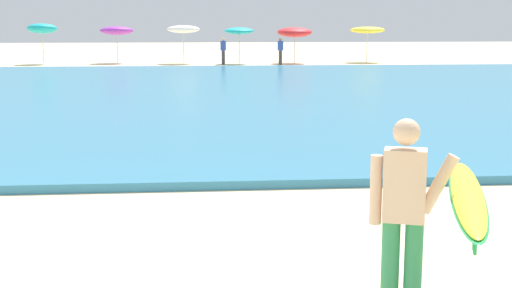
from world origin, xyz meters
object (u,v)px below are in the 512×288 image
Objects in this scene: beach_umbrella_0 at (42,29)px; beach_umbrella_2 at (183,29)px; beachgoer_near_row_left at (223,50)px; beachgoer_near_row_mid at (280,50)px; surfer_with_board at (430,206)px; beach_umbrella_5 at (367,30)px; beach_umbrella_3 at (239,31)px; beach_umbrella_1 at (117,31)px; beach_umbrella_4 at (295,32)px.

beach_umbrella_0 is 1.07× the size of beach_umbrella_2.
beachgoer_near_row_left is 3.37m from beachgoer_near_row_mid.
beach_umbrella_2 is 1.46× the size of beachgoer_near_row_mid.
beach_umbrella_5 is (8.84, 37.78, 0.97)m from surfer_with_board.
beach_umbrella_2 reaches higher than surfer_with_board.
beach_umbrella_3 is at bearing -2.91° from beach_umbrella_0.
beach_umbrella_1 is 10.12m from beachgoer_near_row_mid.
surfer_with_board is 1.00× the size of beach_umbrella_2.
beach_umbrella_0 reaches higher than beachgoer_near_row_left.
beach_umbrella_0 reaches higher than beach_umbrella_3.
beach_umbrella_1 is at bearing 7.41° from beach_umbrella_0.
beach_umbrella_5 is 6.24m from beachgoer_near_row_mid.
beach_umbrella_2 is 1.05× the size of beach_umbrella_5.
beach_umbrella_1 is 4.11m from beach_umbrella_2.
beachgoer_near_row_left is at bearing 172.54° from beachgoer_near_row_mid.
beach_umbrella_3 is at bearing -177.09° from beach_umbrella_4.
beach_umbrella_2 reaches higher than beach_umbrella_4.
beach_umbrella_5 is at bearing 21.25° from beachgoer_near_row_mid.
beach_umbrella_2 is at bearing 172.36° from beach_umbrella_3.
beach_umbrella_2 is at bearing 177.65° from beach_umbrella_4.
beach_umbrella_2 reaches higher than beachgoer_near_row_mid.
beach_umbrella_4 is (10.77, -0.98, -0.09)m from beach_umbrella_1.
beach_umbrella_4 is (3.38, 0.17, -0.08)m from beach_umbrella_3.
surfer_with_board is 37.54m from beach_umbrella_2.
beach_umbrella_1 is at bearing 174.78° from beach_umbrella_4.
beach_umbrella_0 is 1.13× the size of beach_umbrella_4.
beach_umbrella_3 is at bearing -174.43° from beach_umbrella_5.
beachgoer_near_row_left and beachgoer_near_row_mid have the same top height.
beach_umbrella_4 is at bearing -2.35° from beach_umbrella_2.
beachgoer_near_row_mid is at bearing -14.95° from beach_umbrella_1.
beach_umbrella_2 is at bearing -178.31° from beach_umbrella_5.
beach_umbrella_5 is (11.39, 0.34, -0.06)m from beach_umbrella_2.
beach_umbrella_5 is 1.40× the size of beachgoer_near_row_mid.
beachgoer_near_row_mid is (-1.06, -1.61, -1.02)m from beach_umbrella_4.
beach_umbrella_1 is at bearing 161.32° from beachgoer_near_row_left.
beachgoer_near_row_left is (6.38, -2.16, -1.12)m from beach_umbrella_1.
beach_umbrella_4 reaches higher than beachgoer_near_row_mid.
surfer_with_board is at bearing -86.10° from beach_umbrella_2.
beach_umbrella_2 is (-2.55, 37.44, 1.03)m from surfer_with_board.
beachgoer_near_row_mid is at bearing -18.41° from beach_umbrella_2.
beach_umbrella_4 is 2.18m from beachgoer_near_row_mid.
beach_umbrella_5 is (8.05, 0.78, 0.04)m from beach_umbrella_3.
surfer_with_board reaches higher than beachgoer_near_row_mid.
beachgoer_near_row_left is at bearing -165.03° from beach_umbrella_4.
beach_umbrella_4 is 0.99× the size of beach_umbrella_5.
beach_umbrella_0 is 1.12× the size of beach_umbrella_3.
beach_umbrella_4 is 1.39× the size of beachgoer_near_row_mid.
beach_umbrella_3 is (11.71, -0.59, -0.15)m from beach_umbrella_0.
beach_umbrella_1 is 10.82m from beach_umbrella_4.
beach_umbrella_0 reaches higher than surfer_with_board.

